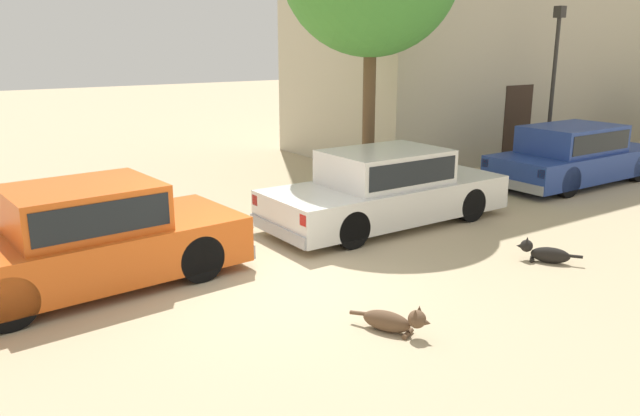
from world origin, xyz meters
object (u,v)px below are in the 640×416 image
(parked_sedan_second, at_px, (386,187))
(parked_sedan_third, at_px, (574,154))
(stray_dog_spotted, at_px, (395,321))
(street_lamp, at_px, (555,68))
(parked_sedan_nearest, at_px, (89,237))
(stray_dog_tan, at_px, (545,253))

(parked_sedan_second, xyz_separation_m, parked_sedan_third, (5.81, 0.11, 0.01))
(parked_sedan_third, bearing_deg, stray_dog_spotted, -157.46)
(parked_sedan_second, height_order, street_lamp, street_lamp)
(parked_sedan_nearest, distance_m, street_lamp, 12.30)
(stray_dog_spotted, relative_size, stray_dog_tan, 1.13)
(parked_sedan_nearest, height_order, street_lamp, street_lamp)
(stray_dog_tan, bearing_deg, stray_dog_spotted, 64.86)
(stray_dog_spotted, bearing_deg, street_lamp, 91.85)
(parked_sedan_third, distance_m, stray_dog_tan, 6.03)
(parked_sedan_nearest, distance_m, parked_sedan_third, 11.09)
(parked_sedan_nearest, height_order, parked_sedan_second, parked_sedan_nearest)
(parked_sedan_second, distance_m, parked_sedan_third, 5.81)
(parked_sedan_nearest, xyz_separation_m, stray_dog_spotted, (2.49, -3.44, -0.55))
(parked_sedan_nearest, xyz_separation_m, parked_sedan_third, (11.09, 0.18, -0.01))
(parked_sedan_nearest, relative_size, stray_dog_spotted, 4.63)
(street_lamp, bearing_deg, parked_sedan_nearest, -172.31)
(parked_sedan_third, relative_size, street_lamp, 1.16)
(stray_dog_spotted, height_order, stray_dog_tan, stray_dog_spotted)
(parked_sedan_nearest, xyz_separation_m, street_lamp, (12.04, 1.63, 1.89))
(stray_dog_spotted, height_order, street_lamp, street_lamp)
(parked_sedan_second, bearing_deg, parked_sedan_third, 0.65)
(parked_sedan_second, xyz_separation_m, street_lamp, (6.77, 1.56, 1.91))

